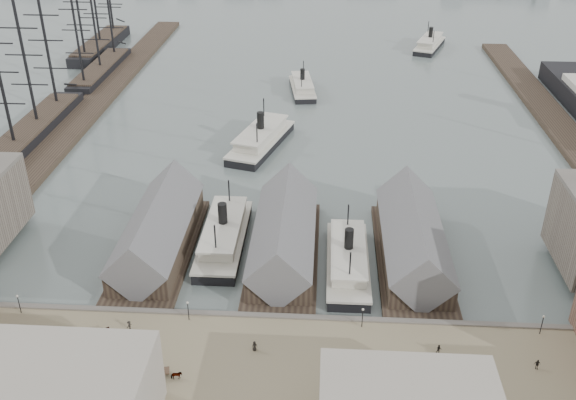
# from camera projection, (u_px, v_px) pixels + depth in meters

# --- Properties ---
(ground) EXTENTS (900.00, 900.00, 0.00)m
(ground) POSITION_uv_depth(u_px,v_px,m) (278.00, 307.00, 117.95)
(ground) COLOR #53605E
(ground) RESTS_ON ground
(quay) EXTENTS (180.00, 30.00, 2.00)m
(quay) POSITION_uv_depth(u_px,v_px,m) (268.00, 382.00, 99.98)
(quay) COLOR #786C50
(quay) RESTS_ON ground
(seawall) EXTENTS (180.00, 1.20, 2.30)m
(seawall) POSITION_uv_depth(u_px,v_px,m) (276.00, 320.00, 112.85)
(seawall) COLOR #59544C
(seawall) RESTS_ON ground
(west_wharf) EXTENTS (10.00, 220.00, 1.60)m
(west_wharf) POSITION_uv_depth(u_px,v_px,m) (93.00, 104.00, 208.68)
(west_wharf) COLOR #2D231C
(west_wharf) RESTS_ON ground
(east_wharf) EXTENTS (10.00, 180.00, 1.60)m
(east_wharf) POSITION_uv_depth(u_px,v_px,m) (560.00, 127.00, 192.03)
(east_wharf) COLOR #2D231C
(east_wharf) RESTS_ON ground
(ferry_shed_west) EXTENTS (14.00, 42.00, 12.60)m
(ferry_shed_west) POSITION_uv_depth(u_px,v_px,m) (158.00, 233.00, 131.88)
(ferry_shed_west) COLOR #2D231C
(ferry_shed_west) RESTS_ON ground
(ferry_shed_center) EXTENTS (14.00, 42.00, 12.60)m
(ferry_shed_center) POSITION_uv_depth(u_px,v_px,m) (284.00, 237.00, 130.47)
(ferry_shed_center) COLOR #2D231C
(ferry_shed_center) RESTS_ON ground
(ferry_shed_east) EXTENTS (14.00, 42.00, 12.60)m
(ferry_shed_east) POSITION_uv_depth(u_px,v_px,m) (413.00, 241.00, 129.06)
(ferry_shed_east) COLOR #2D231C
(ferry_shed_east) RESTS_ON ground
(street_bldg_west) EXTENTS (30.00, 16.00, 12.00)m
(street_bldg_west) POSITION_uv_depth(u_px,v_px,m) (42.00, 398.00, 87.74)
(street_bldg_west) COLOR gray
(street_bldg_west) RESTS_ON quay
(lamp_post_far_w) EXTENTS (0.44, 0.44, 3.92)m
(lamp_post_far_w) POSITION_uv_depth(u_px,v_px,m) (18.00, 301.00, 112.00)
(lamp_post_far_w) COLOR black
(lamp_post_far_w) RESTS_ON quay
(lamp_post_near_w) EXTENTS (0.44, 0.44, 3.92)m
(lamp_post_near_w) POSITION_uv_depth(u_px,v_px,m) (188.00, 307.00, 110.37)
(lamp_post_near_w) COLOR black
(lamp_post_near_w) RESTS_ON quay
(lamp_post_near_e) EXTENTS (0.44, 0.44, 3.92)m
(lamp_post_near_e) POSITION_uv_depth(u_px,v_px,m) (363.00, 314.00, 108.75)
(lamp_post_near_e) COLOR black
(lamp_post_near_e) RESTS_ON quay
(lamp_post_far_e) EXTENTS (0.44, 0.44, 3.92)m
(lamp_post_far_e) POSITION_uv_depth(u_px,v_px,m) (543.00, 321.00, 107.12)
(lamp_post_far_e) COLOR black
(lamp_post_far_e) RESTS_ON quay
(ferry_docked_west) EXTENTS (8.86, 29.54, 10.55)m
(ferry_docked_west) POSITION_uv_depth(u_px,v_px,m) (224.00, 235.00, 135.25)
(ferry_docked_west) COLOR black
(ferry_docked_west) RESTS_ON ground
(ferry_docked_east) EXTENTS (8.31, 27.70, 9.89)m
(ferry_docked_east) POSITION_uv_depth(u_px,v_px,m) (348.00, 260.00, 127.40)
(ferry_docked_east) COLOR black
(ferry_docked_east) RESTS_ON ground
(ferry_open_near) EXTENTS (17.51, 32.27, 11.04)m
(ferry_open_near) POSITION_uv_depth(u_px,v_px,m) (261.00, 139.00, 179.64)
(ferry_open_near) COLOR black
(ferry_open_near) RESTS_ON ground
(ferry_open_mid) EXTENTS (10.71, 25.25, 8.74)m
(ferry_open_mid) POSITION_uv_depth(u_px,v_px,m) (302.00, 86.00, 220.66)
(ferry_open_mid) COLOR black
(ferry_open_mid) RESTS_ON ground
(ferry_open_far) EXTENTS (16.67, 27.92, 9.56)m
(ferry_open_far) POSITION_uv_depth(u_px,v_px,m) (430.00, 44.00, 268.19)
(ferry_open_far) COLOR black
(ferry_open_far) RESTS_ON ground
(sailing_ship_near) EXTENTS (9.62, 66.25, 39.54)m
(sailing_ship_near) POSITION_uv_depth(u_px,v_px,m) (27.00, 134.00, 181.62)
(sailing_ship_near) COLOR black
(sailing_ship_near) RESTS_ON ground
(sailing_ship_mid) EXTENTS (8.66, 50.03, 35.60)m
(sailing_ship_mid) POSITION_uv_depth(u_px,v_px,m) (101.00, 69.00, 236.37)
(sailing_ship_mid) COLOR black
(sailing_ship_mid) RESTS_ON ground
(sailing_ship_far) EXTENTS (9.59, 53.25, 39.41)m
(sailing_ship_far) POSITION_uv_depth(u_px,v_px,m) (100.00, 43.00, 266.25)
(sailing_ship_far) COLOR black
(sailing_ship_far) RESTS_ON ground
(horse_cart_left) EXTENTS (4.39, 4.12, 1.61)m
(horse_cart_left) POSITION_uv_depth(u_px,v_px,m) (101.00, 332.00, 107.64)
(horse_cart_left) COLOR black
(horse_cart_left) RESTS_ON quay
(horse_cart_center) EXTENTS (4.94, 2.15, 1.53)m
(horse_cart_center) POSITION_uv_depth(u_px,v_px,m) (171.00, 374.00, 98.96)
(horse_cart_center) COLOR black
(horse_cart_center) RESTS_ON quay
(horse_cart_right) EXTENTS (4.66, 1.73, 1.70)m
(horse_cart_right) POSITION_uv_depth(u_px,v_px,m) (384.00, 391.00, 95.94)
(horse_cart_right) COLOR black
(horse_cart_right) RESTS_ON quay
(pedestrian_0) EXTENTS (0.49, 0.62, 1.56)m
(pedestrian_0) POSITION_uv_depth(u_px,v_px,m) (27.00, 329.00, 108.28)
(pedestrian_0) COLOR black
(pedestrian_0) RESTS_ON quay
(pedestrian_1) EXTENTS (1.02, 0.93, 1.72)m
(pedestrian_1) POSITION_uv_depth(u_px,v_px,m) (15.00, 367.00, 100.32)
(pedestrian_1) COLOR black
(pedestrian_1) RESTS_ON quay
(pedestrian_2) EXTENTS (1.06, 1.27, 1.71)m
(pedestrian_2) POSITION_uv_depth(u_px,v_px,m) (129.00, 325.00, 109.04)
(pedestrian_2) COLOR black
(pedestrian_2) RESTS_ON quay
(pedestrian_4) EXTENTS (1.05, 0.88, 1.83)m
(pedestrian_4) POSITION_uv_depth(u_px,v_px,m) (254.00, 346.00, 104.43)
(pedestrian_4) COLOR black
(pedestrian_4) RESTS_ON quay
(pedestrian_5) EXTENTS (0.54, 0.66, 1.58)m
(pedestrian_5) POSITION_uv_depth(u_px,v_px,m) (348.00, 393.00, 95.57)
(pedestrian_5) COLOR black
(pedestrian_5) RESTS_ON quay
(pedestrian_6) EXTENTS (0.84, 0.66, 1.70)m
(pedestrian_6) POSITION_uv_depth(u_px,v_px,m) (439.00, 349.00, 103.81)
(pedestrian_6) COLOR black
(pedestrian_6) RESTS_ON quay
(pedestrian_7) EXTENTS (1.16, 1.07, 1.57)m
(pedestrian_7) POSITION_uv_depth(u_px,v_px,m) (454.00, 392.00, 95.85)
(pedestrian_7) COLOR black
(pedestrian_7) RESTS_ON quay
(pedestrian_8) EXTENTS (1.04, 0.45, 1.76)m
(pedestrian_8) POSITION_uv_depth(u_px,v_px,m) (537.00, 364.00, 100.78)
(pedestrian_8) COLOR black
(pedestrian_8) RESTS_ON quay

